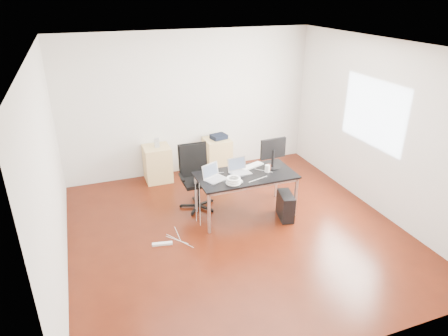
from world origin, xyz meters
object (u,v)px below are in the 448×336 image
object	(u,v)px
filing_cabinet_right	(217,155)
pc_tower	(285,206)
office_chair	(196,174)
filing_cabinet_left	(158,164)
desk	(246,177)

from	to	relation	value
filing_cabinet_right	pc_tower	world-z (taller)	filing_cabinet_right
office_chair	filing_cabinet_left	distance (m)	1.32
desk	pc_tower	world-z (taller)	desk
office_chair	filing_cabinet_right	world-z (taller)	office_chair
desk	filing_cabinet_right	world-z (taller)	desk
desk	filing_cabinet_right	distance (m)	1.82
desk	filing_cabinet_left	size ratio (longest dim) A/B	2.29
office_chair	pc_tower	bearing A→B (deg)	-35.70
pc_tower	office_chair	bearing A→B (deg)	156.80
desk	pc_tower	size ratio (longest dim) A/B	3.56
office_chair	filing_cabinet_left	xyz separation A→B (m)	(-0.42, 1.23, -0.26)
office_chair	filing_cabinet_left	size ratio (longest dim) A/B	1.54
office_chair	pc_tower	xyz separation A→B (m)	(1.25, -0.91, -0.39)
filing_cabinet_left	pc_tower	xyz separation A→B (m)	(1.67, -2.14, -0.13)
filing_cabinet_right	pc_tower	xyz separation A→B (m)	(0.43, -2.14, -0.13)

